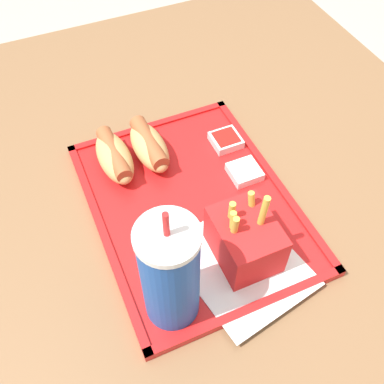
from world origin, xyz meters
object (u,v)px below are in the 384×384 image
(hot_dog_near, at_px, (149,146))
(sauce_cup_mayo, at_px, (245,172))
(soda_cup, at_px, (170,274))
(fries_carton, at_px, (245,239))
(hot_dog_far, at_px, (114,157))
(sauce_cup_ketchup, at_px, (226,140))

(hot_dog_near, relative_size, sauce_cup_mayo, 2.48)
(hot_dog_near, xyz_separation_m, sauce_cup_mayo, (-0.10, -0.13, -0.02))
(soda_cup, bearing_deg, sauce_cup_mayo, -49.83)
(fries_carton, bearing_deg, hot_dog_far, 26.41)
(hot_dog_far, height_order, fries_carton, fries_carton)
(hot_dog_far, distance_m, sauce_cup_ketchup, 0.19)
(fries_carton, bearing_deg, hot_dog_near, 13.28)
(hot_dog_far, bearing_deg, hot_dog_near, -90.00)
(hot_dog_far, xyz_separation_m, sauce_cup_mayo, (-0.10, -0.19, -0.02))
(sauce_cup_mayo, bearing_deg, sauce_cup_ketchup, -3.09)
(fries_carton, bearing_deg, sauce_cup_mayo, -28.85)
(fries_carton, distance_m, sauce_cup_ketchup, 0.22)
(fries_carton, distance_m, sauce_cup_mayo, 0.15)
(hot_dog_near, height_order, sauce_cup_mayo, hot_dog_near)
(fries_carton, relative_size, sauce_cup_mayo, 2.61)
(hot_dog_near, bearing_deg, hot_dog_far, 90.00)
(hot_dog_far, bearing_deg, sauce_cup_ketchup, -97.47)
(hot_dog_near, height_order, sauce_cup_ketchup, hot_dog_near)
(sauce_cup_ketchup, bearing_deg, hot_dog_near, 79.13)
(fries_carton, relative_size, sauce_cup_ketchup, 2.61)
(hot_dog_near, bearing_deg, sauce_cup_mayo, -128.94)
(soda_cup, height_order, sauce_cup_mayo, soda_cup)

